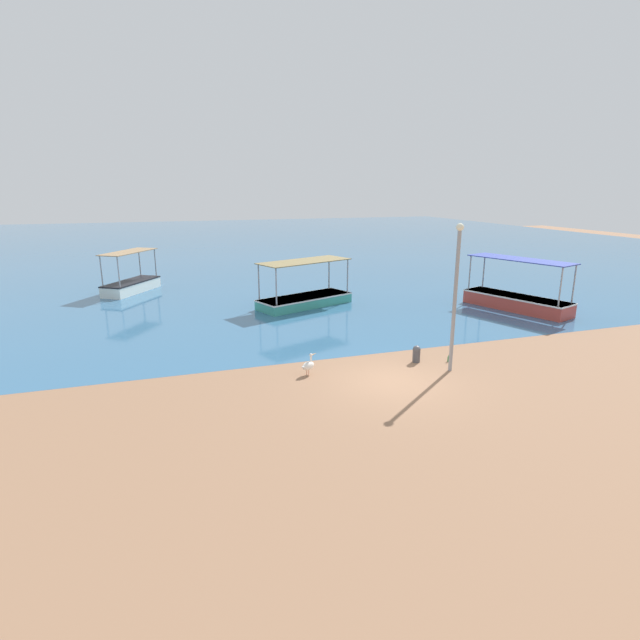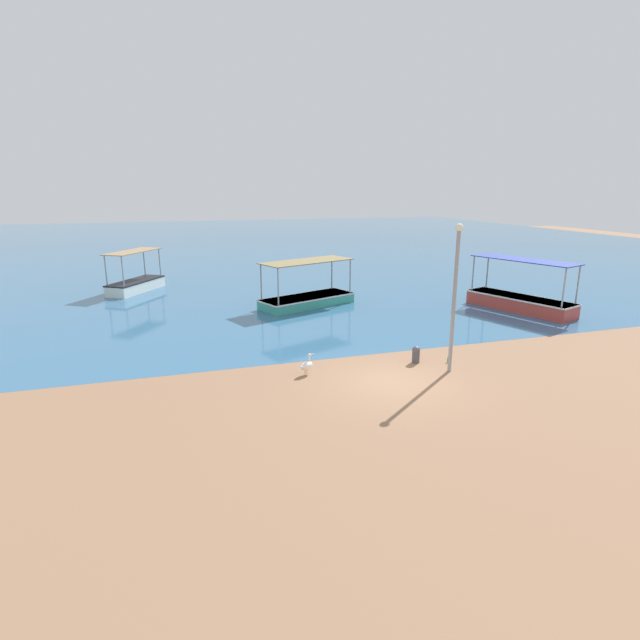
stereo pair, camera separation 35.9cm
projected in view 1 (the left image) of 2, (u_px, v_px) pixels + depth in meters
The scene contains 9 objects.
ground at pixel (393, 381), 17.92m from camera, with size 120.00×120.00×0.00m, color #8E674B.
harbor_water at pixel (220, 243), 61.95m from camera, with size 110.00×90.00×0.00m, color #33648B.
fishing_boat_far_left at pixel (305, 298), 29.16m from camera, with size 6.06×3.94×2.66m.
fishing_boat_center at pixel (516, 300), 28.28m from camera, with size 3.56×6.29×2.89m.
fishing_boat_near_left at pixel (131, 284), 33.01m from camera, with size 3.77×4.66×2.70m.
pelican at pixel (308, 365), 18.43m from camera, with size 0.74×0.52×0.80m.
lamp_post at pixel (456, 290), 18.18m from camera, with size 0.28×0.28×5.52m.
mooring_bollard at pixel (416, 353), 19.80m from camera, with size 0.31×0.31×0.68m.
glass_bottle at pixel (448, 359), 19.90m from camera, with size 0.07×0.07×0.27m.
Camera 1 is at (-7.73, -15.08, 6.74)m, focal length 28.00 mm.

